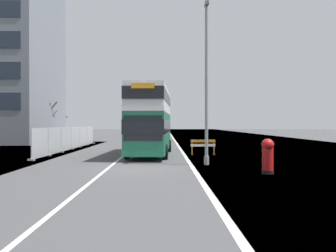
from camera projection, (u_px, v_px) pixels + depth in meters
name	position (u px, v px, depth m)	size (l,w,h in m)	color
ground	(147.00, 170.00, 19.47)	(140.00, 280.00, 0.10)	#424244
double_decker_bus	(151.00, 120.00, 28.03)	(3.24, 11.61, 4.97)	#196042
lamppost_foreground	(206.00, 88.00, 21.28)	(0.29, 0.70, 9.31)	gray
red_pillar_postbox	(268.00, 154.00, 17.44)	(0.59, 0.59, 1.66)	black
roadworks_barrier	(203.00, 145.00, 27.90)	(1.85, 0.56, 1.16)	orange
construction_site_fence	(71.00, 138.00, 33.75)	(0.44, 20.60, 2.13)	#A8AAAD
car_oncoming_near	(150.00, 136.00, 42.06)	(2.08, 4.57, 2.13)	maroon
car_receding_mid	(160.00, 133.00, 49.94)	(2.08, 4.15, 2.27)	black
bare_tree_far_verge_near	(48.00, 120.00, 47.53)	(2.56, 2.33, 5.63)	#4C3D2D
bare_tree_far_verge_mid	(60.00, 124.00, 59.48)	(2.97, 2.56, 4.43)	#4C3D2D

